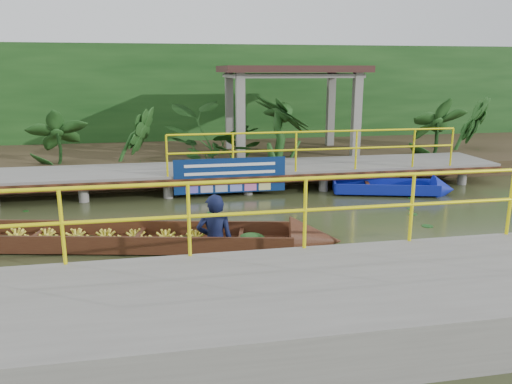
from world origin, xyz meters
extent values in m
plane|color=#2E351A|center=(0.00, 0.00, 0.00)|extent=(80.00, 80.00, 0.00)
cube|color=#302718|center=(0.00, 7.50, 0.23)|extent=(30.00, 8.00, 0.45)
cube|color=slate|center=(0.00, 3.50, 0.50)|extent=(16.00, 2.00, 0.15)
cube|color=black|center=(0.00, 2.50, 0.42)|extent=(16.00, 0.12, 0.18)
cylinder|color=yellow|center=(2.75, 2.55, 1.57)|extent=(7.50, 0.05, 0.05)
cylinder|color=yellow|center=(2.75, 2.55, 1.12)|extent=(7.50, 0.05, 0.05)
cylinder|color=yellow|center=(2.75, 2.55, 1.07)|extent=(0.05, 0.05, 1.00)
cylinder|color=slate|center=(-4.00, 2.70, 0.22)|extent=(0.24, 0.24, 0.55)
cylinder|color=slate|center=(-4.00, 4.30, 0.22)|extent=(0.24, 0.24, 0.55)
cylinder|color=slate|center=(-2.00, 2.70, 0.22)|extent=(0.24, 0.24, 0.55)
cylinder|color=slate|center=(-2.00, 4.30, 0.22)|extent=(0.24, 0.24, 0.55)
cylinder|color=slate|center=(0.00, 2.70, 0.22)|extent=(0.24, 0.24, 0.55)
cylinder|color=slate|center=(0.00, 4.30, 0.22)|extent=(0.24, 0.24, 0.55)
cylinder|color=slate|center=(2.00, 2.70, 0.22)|extent=(0.24, 0.24, 0.55)
cylinder|color=slate|center=(2.00, 4.30, 0.22)|extent=(0.24, 0.24, 0.55)
cylinder|color=slate|center=(4.00, 2.70, 0.22)|extent=(0.24, 0.24, 0.55)
cylinder|color=slate|center=(4.00, 4.30, 0.22)|extent=(0.24, 0.24, 0.55)
cylinder|color=slate|center=(6.00, 2.70, 0.22)|extent=(0.24, 0.24, 0.55)
cylinder|color=slate|center=(6.00, 4.30, 0.22)|extent=(0.24, 0.24, 0.55)
cylinder|color=slate|center=(0.00, 2.70, 0.22)|extent=(0.24, 0.24, 0.55)
cube|color=slate|center=(1.00, -4.20, 0.30)|extent=(18.00, 2.40, 0.70)
cylinder|color=yellow|center=(1.00, -3.05, 1.65)|extent=(10.00, 0.05, 0.05)
cylinder|color=yellow|center=(1.00, -3.05, 1.20)|extent=(10.00, 0.05, 0.05)
cylinder|color=yellow|center=(1.00, -3.05, 1.15)|extent=(0.05, 0.05, 1.00)
cube|color=slate|center=(1.20, 5.10, 1.60)|extent=(0.25, 0.25, 2.80)
cube|color=slate|center=(4.80, 5.10, 1.60)|extent=(0.25, 0.25, 2.80)
cube|color=slate|center=(1.20, 7.50, 1.60)|extent=(0.25, 0.25, 2.80)
cube|color=slate|center=(4.80, 7.50, 1.60)|extent=(0.25, 0.25, 2.80)
cube|color=slate|center=(3.00, 6.30, 2.90)|extent=(4.00, 2.60, 0.12)
cube|color=#371F1B|center=(3.00, 6.30, 3.10)|extent=(4.40, 3.00, 0.20)
cube|color=#133A12|center=(0.00, 10.00, 2.00)|extent=(30.00, 0.80, 4.00)
cube|color=#371A0F|center=(-2.50, -0.54, 0.06)|extent=(7.39, 2.43, 0.06)
cube|color=#371A0F|center=(-2.40, -0.09, 0.18)|extent=(7.21, 1.58, 0.31)
cube|color=#371A0F|center=(-2.60, -0.99, 0.18)|extent=(7.21, 1.58, 0.31)
cone|color=#371A0F|center=(1.50, -1.39, 0.13)|extent=(1.08, 1.06, 0.88)
ellipsoid|color=#133A12|center=(0.38, -1.15, 0.15)|extent=(0.59, 0.50, 0.24)
imported|color=black|center=(-0.25, -1.02, 0.98)|extent=(0.71, 0.51, 1.79)
cube|color=#0C198E|center=(4.45, 2.10, 0.09)|extent=(2.69, 1.42, 0.09)
cube|color=#0C198E|center=(4.55, 2.48, 0.19)|extent=(2.50, 0.72, 0.26)
cube|color=#0C198E|center=(4.35, 1.73, 0.19)|extent=(2.50, 0.72, 0.26)
cube|color=#0C198E|center=(3.20, 2.44, 0.19)|extent=(0.25, 0.76, 0.26)
cone|color=#0C198E|center=(5.86, 1.72, 0.14)|extent=(0.69, 0.83, 0.72)
cube|color=black|center=(4.03, 2.21, 0.22)|extent=(0.28, 0.77, 0.04)
cube|color=navy|center=(0.52, 2.48, 0.55)|extent=(2.77, 0.03, 0.86)
cube|color=white|center=(0.52, 2.46, 0.82)|extent=(2.25, 0.01, 0.07)
cube|color=white|center=(0.52, 2.46, 0.62)|extent=(2.25, 0.01, 0.07)
imported|color=#133A12|center=(-4.00, 5.30, 1.26)|extent=(1.30, 1.30, 1.62)
imported|color=#133A12|center=(-2.00, 5.30, 1.26)|extent=(1.30, 1.30, 1.62)
imported|color=#133A12|center=(0.50, 5.30, 1.26)|extent=(1.30, 1.30, 1.62)
imported|color=#133A12|center=(2.50, 5.30, 1.26)|extent=(1.30, 1.30, 1.62)
imported|color=#133A12|center=(7.50, 5.30, 1.26)|extent=(1.30, 1.30, 1.62)
imported|color=#133A12|center=(9.00, 5.30, 1.26)|extent=(1.30, 1.30, 1.62)
camera|label=1|loc=(-1.11, -9.44, 3.10)|focal=35.00mm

